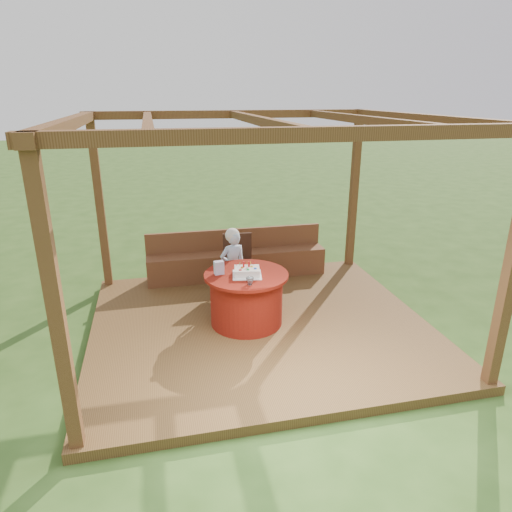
{
  "coord_description": "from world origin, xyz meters",
  "views": [
    {
      "loc": [
        -1.29,
        -5.44,
        3.09
      ],
      "look_at": [
        0.0,
        0.25,
        1.0
      ],
      "focal_mm": 32.0,
      "sensor_mm": 36.0,
      "label": 1
    }
  ],
  "objects_px": {
    "elderly_woman": "(233,264)",
    "drinking_glass": "(250,281)",
    "chair": "(238,260)",
    "bench": "(237,262)",
    "table": "(246,298)",
    "birthday_cake": "(247,271)",
    "gift_bag": "(219,268)"
  },
  "relations": [
    {
      "from": "bench",
      "to": "gift_bag",
      "type": "height_order",
      "value": "gift_bag"
    },
    {
      "from": "gift_bag",
      "to": "elderly_woman",
      "type": "bearing_deg",
      "value": 58.81
    },
    {
      "from": "drinking_glass",
      "to": "birthday_cake",
      "type": "bearing_deg",
      "value": 85.05
    },
    {
      "from": "bench",
      "to": "drinking_glass",
      "type": "xyz_separation_m",
      "value": [
        -0.21,
        -2.04,
        0.5
      ]
    },
    {
      "from": "bench",
      "to": "drinking_glass",
      "type": "height_order",
      "value": "drinking_glass"
    },
    {
      "from": "gift_bag",
      "to": "drinking_glass",
      "type": "bearing_deg",
      "value": -60.63
    },
    {
      "from": "bench",
      "to": "gift_bag",
      "type": "relative_size",
      "value": 16.85
    },
    {
      "from": "elderly_woman",
      "to": "drinking_glass",
      "type": "relative_size",
      "value": 11.41
    },
    {
      "from": "drinking_glass",
      "to": "table",
      "type": "bearing_deg",
      "value": 85.76
    },
    {
      "from": "chair",
      "to": "elderly_woman",
      "type": "distance_m",
      "value": 0.41
    },
    {
      "from": "elderly_woman",
      "to": "birthday_cake",
      "type": "distance_m",
      "value": 0.83
    },
    {
      "from": "elderly_woman",
      "to": "table",
      "type": "bearing_deg",
      "value": -86.32
    },
    {
      "from": "chair",
      "to": "gift_bag",
      "type": "relative_size",
      "value": 5.06
    },
    {
      "from": "elderly_woman",
      "to": "drinking_glass",
      "type": "bearing_deg",
      "value": -88.91
    },
    {
      "from": "bench",
      "to": "birthday_cake",
      "type": "relative_size",
      "value": 6.94
    },
    {
      "from": "bench",
      "to": "drinking_glass",
      "type": "bearing_deg",
      "value": -95.79
    },
    {
      "from": "birthday_cake",
      "to": "gift_bag",
      "type": "distance_m",
      "value": 0.37
    },
    {
      "from": "table",
      "to": "drinking_glass",
      "type": "relative_size",
      "value": 11.26
    },
    {
      "from": "chair",
      "to": "table",
      "type": "bearing_deg",
      "value": -95.25
    },
    {
      "from": "bench",
      "to": "chair",
      "type": "height_order",
      "value": "chair"
    },
    {
      "from": "bench",
      "to": "table",
      "type": "distance_m",
      "value": 1.69
    },
    {
      "from": "table",
      "to": "chair",
      "type": "relative_size",
      "value": 1.24
    },
    {
      "from": "table",
      "to": "drinking_glass",
      "type": "height_order",
      "value": "drinking_glass"
    },
    {
      "from": "bench",
      "to": "elderly_woman",
      "type": "bearing_deg",
      "value": -103.92
    },
    {
      "from": "table",
      "to": "bench",
      "type": "bearing_deg",
      "value": 83.87
    },
    {
      "from": "chair",
      "to": "birthday_cake",
      "type": "distance_m",
      "value": 1.21
    },
    {
      "from": "bench",
      "to": "chair",
      "type": "relative_size",
      "value": 3.33
    },
    {
      "from": "birthday_cake",
      "to": "drinking_glass",
      "type": "xyz_separation_m",
      "value": [
        -0.03,
        -0.32,
        -0.01
      ]
    },
    {
      "from": "bench",
      "to": "elderly_woman",
      "type": "xyz_separation_m",
      "value": [
        -0.23,
        -0.92,
        0.32
      ]
    },
    {
      "from": "drinking_glass",
      "to": "bench",
      "type": "bearing_deg",
      "value": 84.21
    },
    {
      "from": "elderly_woman",
      "to": "gift_bag",
      "type": "height_order",
      "value": "elderly_woman"
    },
    {
      "from": "table",
      "to": "drinking_glass",
      "type": "bearing_deg",
      "value": -94.24
    }
  ]
}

